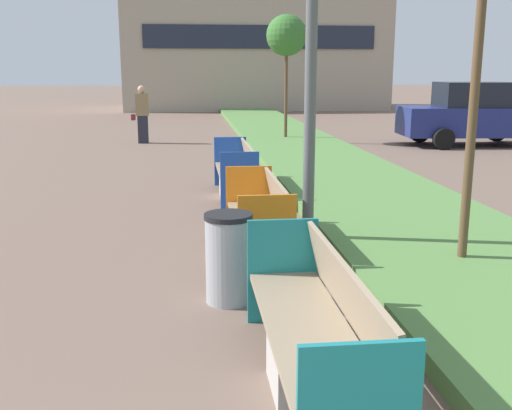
{
  "coord_description": "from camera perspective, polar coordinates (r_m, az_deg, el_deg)",
  "views": [
    {
      "loc": [
        0.11,
        -0.08,
        2.2
      ],
      "look_at": [
        0.9,
        6.97,
        0.6
      ],
      "focal_mm": 42.0,
      "sensor_mm": 36.0,
      "label": 1
    }
  ],
  "objects": [
    {
      "name": "bench_teal_frame",
      "position": [
        4.26,
        5.66,
        -12.7
      ],
      "size": [
        0.65,
        2.45,
        0.94
      ],
      "color": "#ADA8A0",
      "rests_on": "ground"
    },
    {
      "name": "bench_orange_frame",
      "position": [
        7.24,
        0.36,
        -1.97
      ],
      "size": [
        0.65,
        1.94,
        0.94
      ],
      "color": "#ADA8A0",
      "rests_on": "ground"
    },
    {
      "name": "building_backdrop",
      "position": [
        36.16,
        -0.25,
        14.87
      ],
      "size": [
        14.6,
        7.13,
        7.09
      ],
      "color": "tan",
      "rests_on": "ground"
    },
    {
      "name": "pedestrian_walking",
      "position": [
        18.8,
        -10.79,
        8.52
      ],
      "size": [
        0.53,
        0.24,
        1.75
      ],
      "color": "#232633",
      "rests_on": "ground"
    },
    {
      "name": "litter_bin",
      "position": [
        5.77,
        -2.62,
        -5.06
      ],
      "size": [
        0.46,
        0.46,
        0.88
      ],
      "color": "#9EA0A5",
      "rests_on": "ground"
    },
    {
      "name": "bench_blue_frame",
      "position": [
        10.63,
        -1.84,
        2.81
      ],
      "size": [
        0.65,
        2.2,
        0.94
      ],
      "color": "#ADA8A0",
      "rests_on": "ground"
    },
    {
      "name": "sapling_tree_far",
      "position": [
        18.61,
        2.93,
        15.76
      ],
      "size": [
        1.22,
        1.22,
        3.83
      ],
      "color": "brown",
      "rests_on": "ground"
    },
    {
      "name": "parked_car_distant",
      "position": [
        19.06,
        19.99,
        8.1
      ],
      "size": [
        4.34,
        2.12,
        1.86
      ],
      "rotation": [
        0.0,
        0.0,
        -0.09
      ],
      "color": "navy",
      "rests_on": "ground"
    },
    {
      "name": "planter_grass_strip",
      "position": [
        12.64,
        7.84,
        3.0
      ],
      "size": [
        2.8,
        120.0,
        0.18
      ],
      "color": "#568442",
      "rests_on": "ground"
    }
  ]
}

